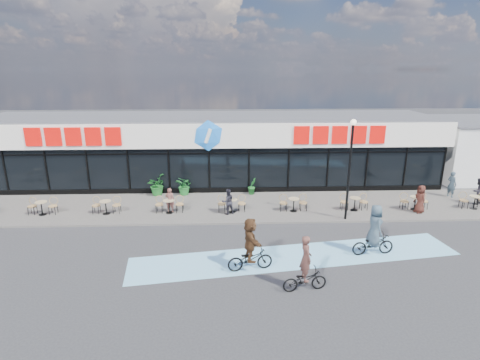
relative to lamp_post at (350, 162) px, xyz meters
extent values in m
plane|color=#28282B|center=(-7.28, -2.30, -3.19)|extent=(120.00, 120.00, 0.00)
cube|color=#57534D|center=(-7.28, 2.20, -3.14)|extent=(44.00, 5.00, 0.10)
cube|color=#6EADD0|center=(-3.28, -3.80, -3.18)|extent=(14.17, 4.13, 0.01)
cube|color=black|center=(-7.28, 7.70, -1.69)|extent=(30.00, 6.00, 3.00)
cube|color=silver|center=(-7.28, 7.55, 0.56)|extent=(30.60, 6.30, 1.50)
cube|color=#47474C|center=(-7.28, 7.70, 1.36)|extent=(30.60, 6.30, 0.10)
cube|color=navy|center=(-7.28, 4.66, -0.14)|extent=(30.60, 0.08, 0.18)
cube|color=black|center=(-7.28, 4.67, -0.54)|extent=(30.00, 0.06, 0.08)
cube|color=black|center=(-7.28, 4.68, -2.99)|extent=(30.00, 0.10, 0.40)
cube|color=#BE0B07|center=(-15.28, 4.40, 0.61)|extent=(5.63, 0.18, 1.10)
cube|color=#BE0B07|center=(0.72, 4.40, 0.61)|extent=(5.63, 0.18, 1.10)
ellipsoid|color=blue|center=(-7.28, 4.40, 0.61)|extent=(1.90, 0.24, 1.90)
cylinder|color=black|center=(-19.78, 4.67, -1.69)|extent=(0.10, 0.10, 3.00)
cylinder|color=black|center=(-17.28, 4.67, -1.69)|extent=(0.10, 0.10, 3.00)
cylinder|color=black|center=(-14.78, 4.67, -1.69)|extent=(0.10, 0.10, 3.00)
cylinder|color=black|center=(-12.28, 4.67, -1.69)|extent=(0.10, 0.10, 3.00)
cylinder|color=black|center=(-9.78, 4.67, -1.69)|extent=(0.10, 0.10, 3.00)
cylinder|color=black|center=(-7.28, 4.67, -1.69)|extent=(0.10, 0.10, 3.00)
cylinder|color=black|center=(-4.78, 4.67, -1.69)|extent=(0.10, 0.10, 3.00)
cylinder|color=black|center=(-2.28, 4.67, -1.69)|extent=(0.10, 0.10, 3.00)
cylinder|color=black|center=(0.22, 4.67, -1.69)|extent=(0.10, 0.10, 3.00)
cylinder|color=black|center=(2.72, 4.67, -1.69)|extent=(0.10, 0.10, 3.00)
cylinder|color=black|center=(5.22, 4.67, -1.69)|extent=(0.10, 0.10, 3.00)
cylinder|color=black|center=(7.72, 4.67, -1.69)|extent=(0.10, 0.10, 3.00)
cylinder|color=black|center=(0.00, 0.00, -0.61)|extent=(0.12, 0.12, 4.96)
sphere|color=#FFF2CC|center=(0.00, 0.00, 1.97)|extent=(0.28, 0.28, 0.28)
cylinder|color=tan|center=(-16.15, 1.21, -2.37)|extent=(0.60, 0.60, 0.04)
cylinder|color=black|center=(-16.15, 1.21, -2.72)|extent=(0.06, 0.06, 0.70)
cylinder|color=black|center=(-16.15, 1.21, -3.08)|extent=(0.40, 0.40, 0.02)
cylinder|color=tan|center=(-12.74, 1.21, -2.37)|extent=(0.60, 0.60, 0.04)
cylinder|color=black|center=(-12.74, 1.21, -2.72)|extent=(0.06, 0.06, 0.70)
cylinder|color=black|center=(-12.74, 1.21, -3.08)|extent=(0.40, 0.40, 0.02)
cylinder|color=tan|center=(-9.34, 1.21, -2.37)|extent=(0.60, 0.60, 0.04)
cylinder|color=black|center=(-9.34, 1.21, -2.72)|extent=(0.06, 0.06, 0.70)
cylinder|color=black|center=(-9.34, 1.21, -3.08)|extent=(0.40, 0.40, 0.02)
cylinder|color=tan|center=(-5.93, 1.21, -2.37)|extent=(0.60, 0.60, 0.04)
cylinder|color=black|center=(-5.93, 1.21, -2.72)|extent=(0.06, 0.06, 0.70)
cylinder|color=black|center=(-5.93, 1.21, -3.08)|extent=(0.40, 0.40, 0.02)
cylinder|color=tan|center=(-2.53, 1.21, -2.37)|extent=(0.60, 0.60, 0.04)
cylinder|color=black|center=(-2.53, 1.21, -2.72)|extent=(0.06, 0.06, 0.70)
cylinder|color=black|center=(-2.53, 1.21, -3.08)|extent=(0.40, 0.40, 0.02)
cylinder|color=tan|center=(0.88, 1.21, -2.37)|extent=(0.60, 0.60, 0.04)
cylinder|color=black|center=(0.88, 1.21, -2.72)|extent=(0.06, 0.06, 0.70)
cylinder|color=black|center=(0.88, 1.21, -3.08)|extent=(0.40, 0.40, 0.02)
cylinder|color=tan|center=(4.29, 1.21, -2.37)|extent=(0.60, 0.60, 0.04)
cylinder|color=black|center=(4.29, 1.21, -2.72)|extent=(0.06, 0.06, 0.70)
cylinder|color=black|center=(4.29, 1.21, -3.08)|extent=(0.40, 0.40, 0.02)
cylinder|color=tan|center=(7.69, 1.21, -2.37)|extent=(0.60, 0.60, 0.04)
cylinder|color=black|center=(7.69, 1.21, -2.72)|extent=(0.06, 0.06, 0.70)
cylinder|color=black|center=(7.69, 1.21, -3.08)|extent=(0.40, 0.40, 0.02)
imported|color=#1C6322|center=(-10.56, 4.35, -2.42)|extent=(1.21, 1.34, 1.33)
imported|color=#1F6C29|center=(-8.81, 4.30, -2.50)|extent=(1.39, 1.37, 1.16)
imported|color=#1B6022|center=(-4.61, 4.28, -2.57)|extent=(0.68, 0.72, 1.03)
imported|color=brown|center=(-9.30, 1.36, -2.39)|extent=(0.56, 0.43, 1.39)
imported|color=black|center=(-6.15, 0.95, -2.37)|extent=(0.84, 0.75, 1.42)
imported|color=#3D1C15|center=(4.30, 0.77, -2.31)|extent=(0.62, 0.83, 1.55)
imported|color=#2F3E49|center=(7.56, 3.30, -2.29)|extent=(0.57, 0.68, 1.60)
imported|color=#222129|center=(8.31, 1.95, -2.30)|extent=(0.91, 0.81, 1.56)
imported|color=black|center=(-5.32, -4.82, -2.71)|extent=(1.88, 0.94, 0.95)
imported|color=#4A2E1A|center=(-5.32, -4.82, -1.86)|extent=(0.79, 1.68, 1.74)
imported|color=black|center=(0.00, -3.74, -2.70)|extent=(1.89, 0.82, 0.96)
imported|color=#344550|center=(0.00, -3.74, -1.83)|extent=(0.66, 0.93, 1.80)
imported|color=black|center=(-3.47, -6.34, -2.76)|extent=(1.68, 0.79, 0.85)
imported|color=brown|center=(-3.47, -6.34, -1.89)|extent=(0.49, 0.67, 1.68)
camera|label=1|loc=(-6.23, -18.00, 4.44)|focal=28.00mm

